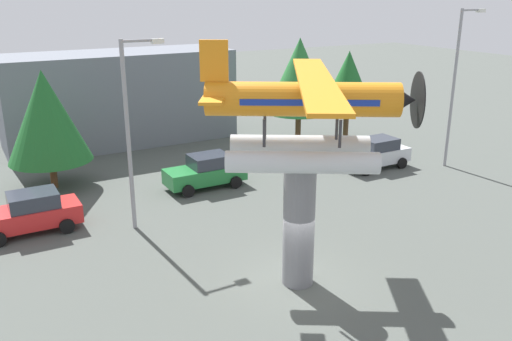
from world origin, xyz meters
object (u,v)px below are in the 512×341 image
object	(u,v)px
car_near_red	(30,213)
tree_center_back	(299,76)
display_pedestal	(299,225)
storefront_building	(120,98)
streetlight_secondary	(456,79)
car_mid_green	(206,171)
car_far_silver	(375,153)
tree_far_east	(348,80)
streetlight_primary	(132,123)
tree_east	(46,116)
floatplane_monument	(306,114)

from	to	relation	value
car_near_red	tree_center_back	world-z (taller)	tree_center_back
display_pedestal	storefront_building	xyz separation A→B (m)	(0.14, 22.00, 0.81)
display_pedestal	streetlight_secondary	xyz separation A→B (m)	(15.38, 7.05, 2.93)
car_mid_green	car_far_silver	bearing A→B (deg)	169.72
car_mid_green	car_far_silver	xyz separation A→B (m)	(10.02, -1.82, 0.00)
storefront_building	tree_far_east	xyz separation A→B (m)	(13.19, -7.86, 1.24)
tree_center_back	tree_far_east	size ratio (longest dim) A/B	1.15
tree_center_back	streetlight_primary	bearing A→B (deg)	-151.63
car_mid_green	tree_center_back	bearing A→B (deg)	-155.17
car_far_silver	tree_east	xyz separation A→B (m)	(-17.03, 5.72, 2.96)
floatplane_monument	streetlight_secondary	distance (m)	16.88
streetlight_primary	tree_center_back	world-z (taller)	streetlight_primary
storefront_building	streetlight_primary	bearing A→B (deg)	-103.69
streetlight_secondary	car_near_red	bearing A→B (deg)	174.65
floatplane_monument	streetlight_primary	world-z (taller)	floatplane_monument
streetlight_primary	storefront_building	bearing A→B (deg)	76.31
display_pedestal	streetlight_primary	world-z (taller)	streetlight_primary
car_far_silver	tree_east	size ratio (longest dim) A/B	0.68
floatplane_monument	tree_east	size ratio (longest dim) A/B	1.52
tree_center_back	car_near_red	bearing A→B (deg)	-162.89
streetlight_secondary	tree_center_back	size ratio (longest dim) A/B	1.26
car_near_red	tree_east	bearing A→B (deg)	-109.41
floatplane_monument	car_mid_green	distance (m)	11.98
display_pedestal	storefront_building	world-z (taller)	storefront_building
streetlight_secondary	tree_center_back	xyz separation A→B (m)	(-5.70, 7.47, -0.38)
tree_east	tree_far_east	xyz separation A→B (m)	(19.04, -0.41, 0.43)
car_far_silver	storefront_building	bearing A→B (deg)	-49.68
car_near_red	storefront_building	distance (m)	15.10
car_far_silver	tree_far_east	xyz separation A→B (m)	(2.01, 5.31, 3.39)
display_pedestal	streetlight_primary	size ratio (longest dim) A/B	0.55
display_pedestal	tree_center_back	size ratio (longest dim) A/B	0.62
car_far_silver	streetlight_primary	bearing A→B (deg)	5.34
streetlight_primary	tree_east	distance (m)	7.51
tree_east	tree_center_back	distance (m)	15.42
car_mid_green	tree_center_back	xyz separation A→B (m)	(8.38, 3.88, 3.89)
tree_east	tree_far_east	size ratio (longest dim) A/B	1.00
floatplane_monument	streetlight_secondary	xyz separation A→B (m)	(15.27, 7.12, -0.97)
streetlight_secondary	tree_east	size ratio (longest dim) A/B	1.45
streetlight_primary	car_mid_green	bearing A→B (deg)	34.13
tree_center_back	car_far_silver	bearing A→B (deg)	-73.97
floatplane_monument	storefront_building	world-z (taller)	floatplane_monument
car_far_silver	tree_far_east	size ratio (longest dim) A/B	0.68
car_mid_green	tree_center_back	world-z (taller)	tree_center_back
streetlight_primary	storefront_building	size ratio (longest dim) A/B	0.54
car_near_red	car_far_silver	bearing A→B (deg)	178.85
display_pedestal	car_mid_green	bearing A→B (deg)	83.02
streetlight_primary	streetlight_secondary	distance (m)	18.80
car_far_silver	display_pedestal	bearing A→B (deg)	37.94
streetlight_primary	car_far_silver	bearing A→B (deg)	5.34
display_pedestal	tree_far_east	xyz separation A→B (m)	(13.33, 14.14, 2.05)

